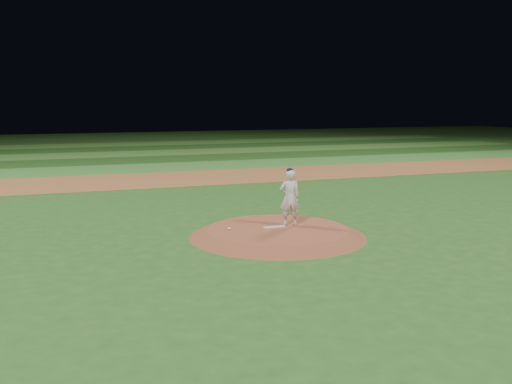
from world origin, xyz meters
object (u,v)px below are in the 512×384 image
object	(u,v)px
pitchers_mound	(278,232)
pitcher_on_mound	(290,197)
rosin_bag	(229,229)
pitching_rubber	(274,227)

from	to	relation	value
pitchers_mound	pitcher_on_mound	size ratio (longest dim) A/B	2.98
pitcher_on_mound	rosin_bag	bearing A→B (deg)	178.54
pitcher_on_mound	pitching_rubber	bearing A→B (deg)	-165.79
pitchers_mound	pitcher_on_mound	distance (m)	1.20
pitchers_mound	pitcher_on_mound	world-z (taller)	pitcher_on_mound
pitching_rubber	rosin_bag	size ratio (longest dim) A/B	5.71
pitchers_mound	pitcher_on_mound	bearing A→B (deg)	30.51
pitching_rubber	rosin_bag	distance (m)	1.44
pitcher_on_mound	pitchers_mound	bearing A→B (deg)	-149.49
rosin_bag	pitchers_mound	bearing A→B (deg)	-13.89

